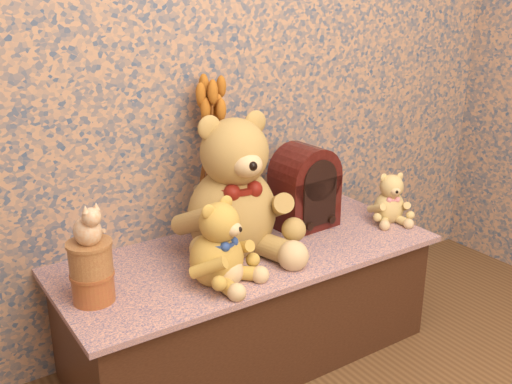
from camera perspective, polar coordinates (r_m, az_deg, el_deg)
display_shelf at (r=2.24m, az=-0.72°, el=-10.67°), size 1.37×0.59×0.43m
teddy_large at (r=2.05m, az=-2.34°, el=1.30°), size 0.48×0.55×0.54m
teddy_medium at (r=1.88m, az=-3.84°, el=-4.42°), size 0.33×0.35×0.30m
teddy_small at (r=2.42m, az=12.73°, el=-0.29°), size 0.24×0.26×0.22m
cathedral_radio at (r=2.31m, az=4.69°, el=0.57°), size 0.25×0.18×0.33m
ceramic_vase at (r=2.24m, az=-4.50°, el=-1.85°), size 0.14×0.14×0.19m
dried_stalks at (r=2.15m, az=-4.71°, el=5.67°), size 0.29×0.29×0.42m
biscuit_tin_lower at (r=1.87m, az=-15.35°, el=-8.80°), size 0.16×0.16×0.09m
biscuit_tin_upper at (r=1.83m, az=-15.62°, el=-6.16°), size 0.14×0.14×0.10m
cat_figurine at (r=1.78m, az=-15.96°, el=-2.79°), size 0.12×0.12×0.13m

